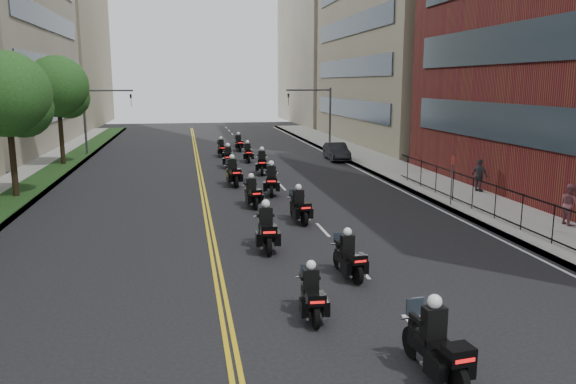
% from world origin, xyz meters
% --- Properties ---
extents(sidewalk_right, '(4.00, 90.00, 0.15)m').
position_xyz_m(sidewalk_right, '(12.00, 25.00, 0.07)').
color(sidewalk_right, gray).
rests_on(sidewalk_right, ground).
extents(sidewalk_left, '(4.00, 90.00, 0.15)m').
position_xyz_m(sidewalk_left, '(-12.00, 25.00, 0.07)').
color(sidewalk_left, gray).
rests_on(sidewalk_left, ground).
extents(grass_strip, '(2.00, 90.00, 0.04)m').
position_xyz_m(grass_strip, '(-11.20, 25.00, 0.17)').
color(grass_strip, black).
rests_on(grass_strip, sidewalk_left).
extents(building_right_far, '(15.00, 28.00, 26.00)m').
position_xyz_m(building_right_far, '(21.50, 78.00, 13.00)').
color(building_right_far, gray).
rests_on(building_right_far, ground).
extents(building_left_far, '(16.00, 28.00, 26.00)m').
position_xyz_m(building_left_far, '(-22.00, 78.00, 13.00)').
color(building_left_far, gray).
rests_on(building_left_far, ground).
extents(iron_fence, '(0.05, 28.00, 1.50)m').
position_xyz_m(iron_fence, '(11.00, 12.00, 0.90)').
color(iron_fence, black).
rests_on(iron_fence, sidewalk_right).
extents(traffic_signal_right, '(4.09, 0.20, 5.60)m').
position_xyz_m(traffic_signal_right, '(9.54, 42.00, 3.70)').
color(traffic_signal_right, '#3F3F44').
rests_on(traffic_signal_right, ground).
extents(traffic_signal_left, '(4.09, 0.20, 5.60)m').
position_xyz_m(traffic_signal_left, '(-9.54, 42.00, 3.70)').
color(traffic_signal_left, '#3F3F44').
rests_on(traffic_signal_left, ground).
extents(motorcycle_1, '(0.70, 2.43, 1.79)m').
position_xyz_m(motorcycle_1, '(2.62, 2.92, 0.71)').
color(motorcycle_1, black).
rests_on(motorcycle_1, ground).
extents(motorcycle_2, '(0.51, 2.07, 1.53)m').
position_xyz_m(motorcycle_2, '(0.77, 6.39, 0.60)').
color(motorcycle_2, black).
rests_on(motorcycle_2, ground).
extents(motorcycle_3, '(0.64, 2.15, 1.59)m').
position_xyz_m(motorcycle_3, '(2.61, 9.22, 0.63)').
color(motorcycle_3, black).
rests_on(motorcycle_3, ground).
extents(motorcycle_4, '(0.59, 2.51, 1.85)m').
position_xyz_m(motorcycle_4, '(0.48, 12.65, 0.73)').
color(motorcycle_4, black).
rests_on(motorcycle_4, ground).
extents(motorcycle_5, '(0.65, 2.29, 1.69)m').
position_xyz_m(motorcycle_5, '(2.49, 16.47, 0.67)').
color(motorcycle_5, black).
rests_on(motorcycle_5, ground).
extents(motorcycle_6, '(0.67, 2.26, 1.67)m').
position_xyz_m(motorcycle_6, '(0.82, 19.94, 0.66)').
color(motorcycle_6, black).
rests_on(motorcycle_6, ground).
extents(motorcycle_7, '(0.78, 2.54, 1.88)m').
position_xyz_m(motorcycle_7, '(2.21, 22.75, 0.74)').
color(motorcycle_7, black).
rests_on(motorcycle_7, ground).
extents(motorcycle_8, '(0.76, 2.54, 1.87)m').
position_xyz_m(motorcycle_8, '(0.38, 25.90, 0.74)').
color(motorcycle_8, black).
rests_on(motorcycle_8, ground).
extents(motorcycle_9, '(0.74, 2.49, 1.84)m').
position_xyz_m(motorcycle_9, '(2.66, 29.83, 0.73)').
color(motorcycle_9, black).
rests_on(motorcycle_9, ground).
extents(motorcycle_10, '(0.58, 2.39, 1.76)m').
position_xyz_m(motorcycle_10, '(0.66, 33.23, 0.70)').
color(motorcycle_10, black).
rests_on(motorcycle_10, ground).
extents(motorcycle_11, '(0.52, 2.27, 1.68)m').
position_xyz_m(motorcycle_11, '(2.37, 35.89, 0.66)').
color(motorcycle_11, black).
rests_on(motorcycle_11, ground).
extents(motorcycle_12, '(0.63, 2.25, 1.66)m').
position_xyz_m(motorcycle_12, '(0.57, 39.47, 0.66)').
color(motorcycle_12, black).
rests_on(motorcycle_12, ground).
extents(motorcycle_13, '(0.59, 2.29, 1.69)m').
position_xyz_m(motorcycle_13, '(2.35, 43.04, 0.67)').
color(motorcycle_13, black).
rests_on(motorcycle_13, ground).
extents(parked_sedan, '(1.63, 4.21, 1.37)m').
position_xyz_m(parked_sedan, '(9.40, 35.62, 0.68)').
color(parked_sedan, black).
rests_on(parked_sedan, ground).
extents(pedestrian_b, '(0.71, 0.88, 1.75)m').
position_xyz_m(pedestrian_b, '(13.50, 13.47, 1.02)').
color(pedestrian_b, brown).
rests_on(pedestrian_b, sidewalk_right).
extents(pedestrian_c, '(0.74, 1.13, 1.79)m').
position_xyz_m(pedestrian_c, '(13.50, 20.91, 1.04)').
color(pedestrian_c, '#3A3940').
rests_on(pedestrian_c, sidewalk_right).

